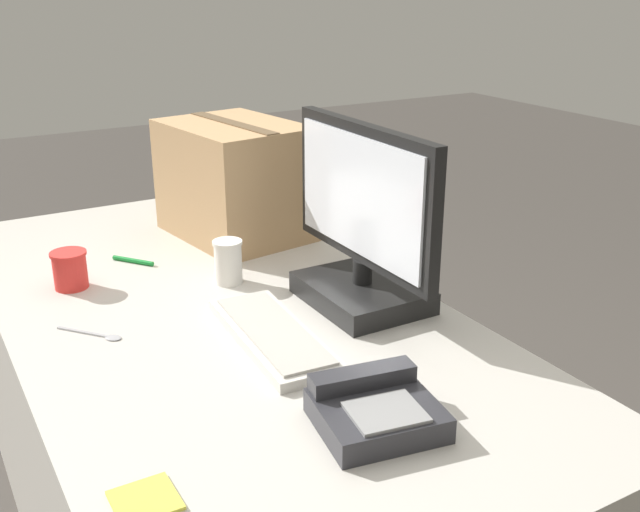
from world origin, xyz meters
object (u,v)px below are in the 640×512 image
paper_cup_left (70,270)px  paper_cup_right (228,262)px  monitor (363,234)px  desk_phone (375,410)px  cardboard_box (235,180)px  sticky_note_pad (145,500)px  spoon (100,335)px  pen_marker (133,261)px  keyboard (273,335)px

paper_cup_left → paper_cup_right: bearing=64.5°
monitor → desk_phone: size_ratio=2.26×
cardboard_box → sticky_note_pad: (1.00, -0.59, -0.16)m
paper_cup_left → desk_phone: bearing=19.8°
monitor → paper_cup_right: 0.35m
spoon → pen_marker: size_ratio=1.24×
cardboard_box → paper_cup_right: bearing=-27.2°
paper_cup_right → cardboard_box: 0.38m
paper_cup_left → paper_cup_right: size_ratio=0.84×
desk_phone → paper_cup_right: bearing=-173.2°
monitor → paper_cup_right: size_ratio=4.68×
paper_cup_right → cardboard_box: cardboard_box is taller
paper_cup_left → paper_cup_right: 0.37m
monitor → sticky_note_pad: bearing=-56.7°
sticky_note_pad → paper_cup_left: bearing=173.9°
paper_cup_left → spoon: size_ratio=0.70×
desk_phone → sticky_note_pad: size_ratio=2.47×
paper_cup_left → spoon: paper_cup_left is taller
pen_marker → keyboard: bearing=-25.2°
desk_phone → sticky_note_pad: bearing=-80.6°
paper_cup_right → cardboard_box: size_ratio=0.25×
monitor → cardboard_box: monitor is taller
pen_marker → monitor: bearing=-0.2°
cardboard_box → pen_marker: 0.37m
monitor → keyboard: (0.07, -0.26, -0.15)m
spoon → pen_marker: pen_marker is taller
paper_cup_left → paper_cup_right: (0.16, 0.34, 0.01)m
monitor → paper_cup_right: monitor is taller
paper_cup_left → spoon: (0.29, -0.01, -0.04)m
desk_phone → sticky_note_pad: desk_phone is taller
paper_cup_right → pen_marker: size_ratio=1.03×
paper_cup_left → cardboard_box: size_ratio=0.21×
paper_cup_left → spoon: bearing=-1.9°
paper_cup_right → desk_phone: bearing=-2.8°
sticky_note_pad → monitor: bearing=123.3°
monitor → paper_cup_right: bearing=-140.5°
desk_phone → cardboard_box: cardboard_box is taller
sticky_note_pad → paper_cup_right: bearing=147.9°
spoon → keyboard: bearing=16.8°
monitor → spoon: 0.60m
spoon → cardboard_box: (-0.45, 0.51, 0.16)m
desk_phone → cardboard_box: 1.03m
desk_phone → spoon: (-0.55, -0.31, -0.03)m
spoon → sticky_note_pad: bearing=-48.1°
cardboard_box → sticky_note_pad: bearing=-30.6°
spoon → cardboard_box: size_ratio=0.30×
monitor → spoon: monitor is taller
paper_cup_right → pen_marker: 0.30m
paper_cup_right → spoon: 0.37m
paper_cup_right → cardboard_box: bearing=152.8°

